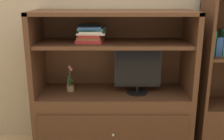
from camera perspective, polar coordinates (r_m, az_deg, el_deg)
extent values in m
cube|color=tan|center=(3.04, -0.03, 10.48)|extent=(6.00, 0.10, 2.80)
cube|color=#4C2D1C|center=(2.99, 0.00, -10.76)|extent=(1.62, 0.57, 0.69)
cube|color=#462A19|center=(2.73, 0.02, -13.52)|extent=(1.49, 0.02, 0.41)
sphere|color=silver|center=(2.72, 0.02, -13.67)|extent=(0.02, 0.02, 0.02)
cube|color=#4C2D1C|center=(2.84, -16.03, 3.54)|extent=(0.05, 0.57, 0.84)
cube|color=#4C2D1C|center=(2.85, 15.99, 3.57)|extent=(0.05, 0.57, 0.84)
cube|color=#4C2D1C|center=(3.00, -0.03, 4.80)|extent=(1.62, 0.02, 0.84)
cube|color=#4C2D1C|center=(2.68, 0.00, 12.12)|extent=(1.62, 0.57, 0.04)
cube|color=#4C2D1C|center=(2.72, 0.00, 5.64)|extent=(1.52, 0.51, 0.04)
cylinder|color=black|center=(2.83, 5.12, -4.69)|extent=(0.22, 0.22, 0.01)
cylinder|color=black|center=(2.81, 5.14, -4.03)|extent=(0.03, 0.03, 0.06)
cube|color=black|center=(2.75, 5.26, 0.39)|extent=(0.48, 0.02, 0.39)
cube|color=black|center=(2.73, 5.28, 0.31)|extent=(0.45, 0.00, 0.35)
cylinder|color=#8C7251|center=(2.89, -9.07, -3.81)|extent=(0.08, 0.08, 0.07)
cylinder|color=#3D6B33|center=(2.84, -9.19, -1.07)|extent=(0.01, 0.01, 0.22)
cube|color=#2D7A38|center=(2.86, -8.74, -2.26)|extent=(0.01, 0.09, 0.06)
cube|color=#2D7A38|center=(2.86, -9.55, -2.26)|extent=(0.02, 0.07, 0.08)
sphere|color=#C6729E|center=(2.81, -9.28, 0.61)|extent=(0.03, 0.03, 0.03)
sphere|color=#C6729E|center=(2.81, -8.98, 0.12)|extent=(0.03, 0.03, 0.03)
cube|color=red|center=(2.72, -4.89, 6.30)|extent=(0.28, 0.29, 0.03)
cube|color=#A56638|center=(2.72, -4.94, 6.93)|extent=(0.25, 0.27, 0.03)
cube|color=red|center=(2.71, -4.85, 7.50)|extent=(0.22, 0.29, 0.03)
cube|color=silver|center=(2.72, -4.52, 7.97)|extent=(0.28, 0.32, 0.02)
cube|color=silver|center=(2.69, -4.65, 8.26)|extent=(0.22, 0.31, 0.02)
cube|color=teal|center=(2.71, -4.50, 8.77)|extent=(0.28, 0.27, 0.03)
cube|color=#2D519E|center=(2.69, -5.13, 9.20)|extent=(0.25, 0.35, 0.02)
cube|color=#4C2D1C|center=(3.24, 21.47, -11.09)|extent=(0.50, 0.43, 0.55)
cube|color=#4C2D1C|center=(2.89, 18.81, 3.89)|extent=(0.03, 0.43, 1.15)
cube|color=#4C2D1C|center=(3.16, 21.67, 4.60)|extent=(0.50, 0.02, 1.15)
cube|color=#338C4C|center=(2.89, 20.17, 5.43)|extent=(0.03, 0.14, 0.25)
cube|color=#2D519E|center=(2.91, 20.70, 4.82)|extent=(0.02, 0.17, 0.19)
cube|color=#2D519E|center=(2.92, 21.32, 4.83)|extent=(0.04, 0.16, 0.19)
cube|color=#338C4C|center=(2.93, 22.18, 5.45)|extent=(0.03, 0.16, 0.26)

